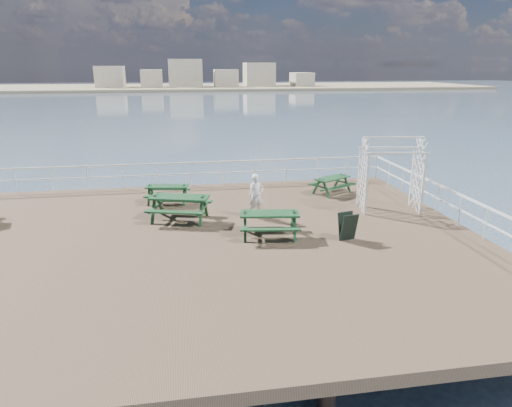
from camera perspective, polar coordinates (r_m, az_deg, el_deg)
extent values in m
cube|color=brown|center=(14.38, -7.33, -5.24)|extent=(18.00, 14.00, 0.30)
plane|color=#384A5E|center=(53.81, -9.06, 9.04)|extent=(300.00, 300.00, 0.00)
cube|color=tan|center=(149.27, -3.61, 14.33)|extent=(160.00, 40.00, 0.80)
cube|color=beige|center=(146.68, -17.72, 14.88)|extent=(8.00, 8.00, 6.00)
cube|color=beige|center=(145.57, -12.87, 15.04)|extent=(6.00, 8.00, 5.00)
cube|color=beige|center=(145.36, -8.82, 15.84)|extent=(10.00, 8.00, 8.00)
cube|color=beige|center=(146.08, -3.91, 15.41)|extent=(7.00, 8.00, 5.00)
cube|color=beige|center=(147.54, 0.50, 15.85)|extent=(9.00, 8.00, 7.00)
cube|color=beige|center=(150.36, 5.57, 15.23)|extent=(6.00, 8.00, 4.00)
cylinder|color=brown|center=(21.19, -28.60, -3.33)|extent=(0.36, 0.36, 2.10)
cylinder|color=brown|center=(21.44, 12.59, -1.38)|extent=(0.36, 0.36, 2.10)
cube|color=silver|center=(20.61, -8.26, 5.04)|extent=(17.70, 0.07, 0.07)
cube|color=silver|center=(20.71, -8.20, 3.69)|extent=(17.70, 0.05, 0.05)
cube|color=silver|center=(16.73, 24.38, 0.89)|extent=(0.07, 13.70, 0.07)
cube|color=silver|center=(16.86, 24.17, -0.75)|extent=(0.05, 13.70, 0.05)
cube|color=#14381C|center=(18.26, -11.05, 2.13)|extent=(1.71, 0.89, 0.05)
cube|color=#14381C|center=(18.84, -10.71, 1.79)|extent=(1.65, 0.48, 0.05)
cube|color=#14381C|center=(17.81, -11.32, 0.86)|extent=(1.65, 0.48, 0.05)
cube|color=#14381C|center=(18.47, -13.08, 1.27)|extent=(0.28, 1.31, 0.05)
cube|color=#14381C|center=(18.21, -8.90, 1.29)|extent=(0.28, 1.31, 0.05)
cube|color=#14381C|center=(18.74, -12.89, 1.36)|extent=(0.15, 0.47, 0.80)
cube|color=#14381C|center=(18.22, -13.25, 0.90)|extent=(0.15, 0.47, 0.80)
cube|color=#14381C|center=(18.49, -8.77, 1.39)|extent=(0.15, 0.47, 0.80)
cube|color=#14381C|center=(17.97, -9.02, 0.92)|extent=(0.15, 0.47, 0.80)
cube|color=#14381C|center=(18.37, -10.97, 0.79)|extent=(1.44, 0.30, 0.05)
cube|color=#14381C|center=(19.53, 9.53, 3.17)|extent=(1.71, 1.37, 0.05)
cube|color=#14381C|center=(19.94, 8.31, 2.73)|extent=(1.50, 1.02, 0.04)
cube|color=#14381C|center=(19.27, 10.71, 2.11)|extent=(1.50, 1.02, 0.04)
cube|color=#14381C|center=(19.10, 8.17, 2.05)|extent=(0.73, 1.16, 0.05)
cube|color=#14381C|center=(20.11, 10.74, 2.68)|extent=(0.73, 1.16, 0.05)
cube|color=#14381C|center=(19.29, 7.57, 2.09)|extent=(0.30, 0.44, 0.79)
cube|color=#14381C|center=(18.95, 8.77, 1.76)|extent=(0.30, 0.44, 0.79)
cube|color=#14381C|center=(20.28, 10.14, 2.70)|extent=(0.30, 0.44, 0.79)
cube|color=#14381C|center=(19.95, 11.33, 2.40)|extent=(0.30, 0.44, 0.79)
cube|color=#14381C|center=(19.64, 9.46, 1.92)|extent=(1.27, 0.80, 0.05)
cube|color=#14381C|center=(16.07, -9.57, 0.77)|extent=(2.16, 1.32, 0.07)
cube|color=#14381C|center=(16.78, -8.88, 0.34)|extent=(2.01, 0.83, 0.06)
cube|color=#14381C|center=(15.55, -10.20, -1.07)|extent=(2.01, 0.83, 0.06)
cube|color=#14381C|center=(16.42, -12.33, -0.31)|extent=(0.54, 1.58, 0.07)
cube|color=#14381C|center=(15.96, -6.62, -0.53)|extent=(0.54, 1.58, 0.07)
cube|color=#14381C|center=(16.74, -11.95, -0.15)|extent=(0.25, 0.58, 0.98)
cube|color=#14381C|center=(16.14, -12.70, -0.85)|extent=(0.25, 0.58, 0.98)
cube|color=#14381C|center=(16.29, -6.34, -0.36)|extent=(0.25, 0.58, 0.98)
cube|color=#14381C|center=(15.67, -6.89, -1.09)|extent=(0.25, 0.58, 0.98)
cube|color=#14381C|center=(16.23, -9.48, -1.09)|extent=(1.75, 0.59, 0.07)
cube|color=#14381C|center=(14.35, 1.70, -1.28)|extent=(1.93, 0.97, 0.06)
cube|color=#14381C|center=(15.02, 1.57, -1.62)|extent=(1.87, 0.51, 0.05)
cube|color=#14381C|center=(13.86, 1.82, -3.24)|extent=(1.87, 0.51, 0.05)
cube|color=#14381C|center=(14.43, -1.37, -2.50)|extent=(0.29, 1.48, 0.06)
cube|color=#14381C|center=(14.51, 4.73, -2.44)|extent=(0.29, 1.48, 0.06)
cube|color=#14381C|center=(14.74, -1.37, -2.29)|extent=(0.16, 0.54, 0.90)
cube|color=#14381C|center=(14.16, -1.37, -3.11)|extent=(0.16, 0.54, 0.90)
cube|color=#14381C|center=(14.82, 4.60, -2.23)|extent=(0.16, 0.54, 0.90)
cube|color=#14381C|center=(14.24, 4.85, -3.05)|extent=(0.16, 0.54, 0.90)
cube|color=#14381C|center=(14.51, 1.68, -3.16)|extent=(1.64, 0.31, 0.06)
cube|color=silver|center=(16.83, 13.65, 2.26)|extent=(0.09, 0.09, 2.23)
cube|color=silver|center=(17.88, 12.78, 3.17)|extent=(0.09, 0.09, 2.23)
cube|color=silver|center=(17.46, 20.15, 2.21)|extent=(0.09, 0.09, 2.23)
cube|color=silver|center=(18.47, 18.95, 3.10)|extent=(0.09, 0.09, 2.23)
cube|color=silver|center=(16.87, 17.30, 6.02)|extent=(2.21, 0.40, 0.07)
cube|color=silver|center=(17.92, 16.21, 6.72)|extent=(2.21, 0.40, 0.07)
cube|color=silver|center=(17.32, 16.87, 7.91)|extent=(2.21, 0.39, 0.06)
cube|color=black|center=(14.38, 11.56, -2.98)|extent=(0.57, 0.33, 0.88)
cube|color=black|center=(14.52, 11.18, -2.76)|extent=(0.57, 0.33, 0.88)
imported|color=white|center=(16.16, 0.03, 0.95)|extent=(0.65, 0.50, 1.58)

